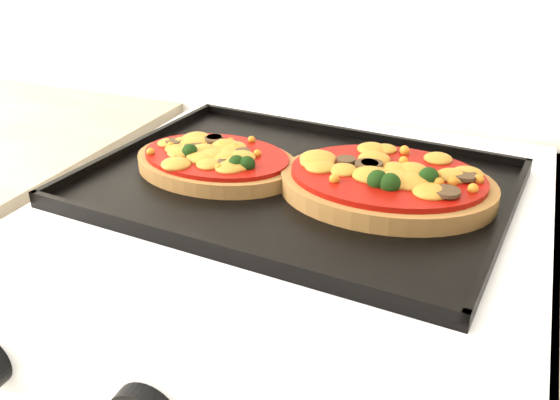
% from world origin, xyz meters
% --- Properties ---
extents(baking_tray, '(0.54, 0.42, 0.02)m').
position_xyz_m(baking_tray, '(0.03, 1.72, 0.92)').
color(baking_tray, black).
rests_on(baking_tray, stove).
extents(pizza_left, '(0.22, 0.17, 0.03)m').
position_xyz_m(pizza_left, '(-0.08, 1.71, 0.94)').
color(pizza_left, '#965F33').
rests_on(pizza_left, baking_tray).
extents(pizza_right, '(0.27, 0.21, 0.04)m').
position_xyz_m(pizza_right, '(0.14, 1.73, 0.94)').
color(pizza_right, '#965F33').
rests_on(pizza_right, baking_tray).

